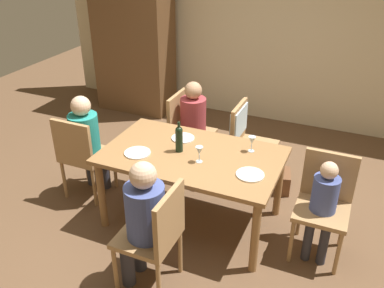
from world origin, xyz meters
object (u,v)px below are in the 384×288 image
object	(u,v)px
person_child_small	(323,203)
dinner_plate_guest_right	(137,153)
person_man_guest	(143,216)
dinner_plate_guest_left	(183,138)
chair_right_end	(325,198)
armoire_cabinet	(134,38)
dining_table	(192,162)
wine_bottle_tall_green	(179,138)
wine_glass_centre	(199,151)
chair_far_left	(186,127)
person_woman_host	(195,121)
person_man_bearded	(87,138)
chair_left_end	(81,152)
chair_far_right	(245,134)
wine_glass_near_left	(252,141)
handbag	(284,181)
dinner_plate_host	(250,175)

from	to	relation	value
person_child_small	dinner_plate_guest_right	world-z (taller)	person_child_small
person_man_guest	dinner_plate_guest_left	distance (m)	1.12
chair_right_end	person_man_guest	distance (m)	1.55
armoire_cabinet	dining_table	xyz separation A→B (m)	(1.91, -2.24, -0.44)
dining_table	wine_bottle_tall_green	bearing A→B (deg)	-178.78
wine_glass_centre	chair_far_left	bearing A→B (deg)	120.17
person_woman_host	chair_far_left	bearing A→B (deg)	-90.00
person_man_bearded	dining_table	bearing A→B (deg)	-1.24
person_woman_host	wine_glass_centre	world-z (taller)	person_woman_host
person_man_guest	dinner_plate_guest_right	bearing A→B (deg)	32.57
wine_bottle_tall_green	person_child_small	bearing A→B (deg)	-0.93
chair_left_end	chair_far_right	world-z (taller)	same
chair_left_end	wine_glass_near_left	world-z (taller)	chair_left_end
chair_left_end	handbag	distance (m)	2.17
dining_table	chair_far_left	bearing A→B (deg)	117.46
wine_bottle_tall_green	wine_glass_centre	world-z (taller)	wine_bottle_tall_green
chair_left_end	chair_far_right	bearing A→B (deg)	33.76
dining_table	wine_glass_near_left	size ratio (longest dim) A/B	10.86
dining_table	dinner_plate_guest_right	distance (m)	0.50
person_man_bearded	wine_glass_near_left	xyz separation A→B (m)	(1.67, 0.24, 0.21)
chair_right_end	dinner_plate_guest_right	world-z (taller)	chair_right_end
chair_left_end	handbag	world-z (taller)	chair_left_end
chair_far_left	person_man_bearded	xyz separation A→B (m)	(-0.74, -0.84, 0.11)
chair_far_left	wine_glass_centre	xyz separation A→B (m)	(0.57, -0.97, 0.32)
wine_bottle_tall_green	dinner_plate_host	size ratio (longest dim) A/B	1.24
wine_bottle_tall_green	dinner_plate_guest_right	distance (m)	0.40
wine_glass_centre	dinner_plate_host	xyz separation A→B (m)	(0.47, -0.04, -0.10)
chair_far_right	person_man_guest	xyz separation A→B (m)	(-0.27, -1.74, 0.06)
chair_right_end	person_woman_host	world-z (taller)	person_woman_host
chair_far_left	dinner_plate_host	bearing A→B (deg)	45.85
dining_table	dinner_plate_host	world-z (taller)	dinner_plate_host
wine_bottle_tall_green	dinner_plate_host	bearing A→B (deg)	-10.87
wine_bottle_tall_green	chair_far_right	bearing A→B (deg)	67.11
chair_far_left	person_child_small	world-z (taller)	person_child_small
handbag	wine_glass_near_left	bearing A→B (deg)	-111.24
armoire_cabinet	dining_table	distance (m)	2.97
dining_table	person_man_guest	world-z (taller)	person_man_guest
chair_far_left	handbag	size ratio (longest dim) A/B	3.29
handbag	armoire_cabinet	bearing A→B (deg)	152.42
armoire_cabinet	wine_glass_near_left	distance (m)	3.11
chair_far_right	person_man_guest	bearing A→B (deg)	-8.71
wine_glass_near_left	dinner_plate_host	distance (m)	0.43
person_woman_host	armoire_cabinet	bearing A→B (deg)	-131.10
chair_far_left	dinner_plate_host	size ratio (longest dim) A/B	3.90
dining_table	handbag	xyz separation A→B (m)	(0.71, 0.87, -0.55)
chair_right_end	chair_far_right	bearing A→B (deg)	-39.47
person_child_small	handbag	distance (m)	1.11
handbag	dinner_plate_host	bearing A→B (deg)	-97.16
dinner_plate_guest_left	wine_glass_centre	bearing A→B (deg)	-47.28
person_child_small	handbag	xyz separation A→B (m)	(-0.47, 0.89, -0.45)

